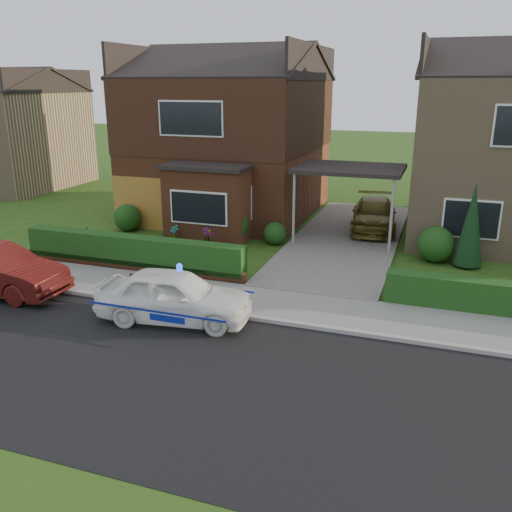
% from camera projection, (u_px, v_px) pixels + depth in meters
% --- Properties ---
extents(ground, '(120.00, 120.00, 0.00)m').
position_uv_depth(ground, '(246.00, 389.00, 10.49)').
color(ground, '#1D4312').
rests_on(ground, ground).
extents(road, '(60.00, 6.00, 0.02)m').
position_uv_depth(road, '(246.00, 389.00, 10.49)').
color(road, black).
rests_on(road, ground).
extents(kerb, '(60.00, 0.16, 0.12)m').
position_uv_depth(kerb, '(289.00, 323.00, 13.22)').
color(kerb, '#9E9993').
rests_on(kerb, ground).
extents(sidewalk, '(60.00, 2.00, 0.10)m').
position_uv_depth(sidewalk, '(300.00, 308.00, 14.17)').
color(sidewalk, slate).
rests_on(sidewalk, ground).
extents(driveway, '(3.80, 12.00, 0.12)m').
position_uv_depth(driveway, '(346.00, 239.00, 20.37)').
color(driveway, '#666059').
rests_on(driveway, ground).
extents(house_left, '(7.50, 9.53, 7.25)m').
position_uv_depth(house_left, '(231.00, 127.00, 23.64)').
color(house_left, brown).
rests_on(house_left, ground).
extents(carport_link, '(3.80, 3.00, 2.77)m').
position_uv_depth(carport_link, '(350.00, 170.00, 19.54)').
color(carport_link, black).
rests_on(carport_link, ground).
extents(garage_door, '(2.20, 0.10, 2.10)m').
position_uv_depth(garage_door, '(138.00, 203.00, 21.70)').
color(garage_door, brown).
rests_on(garage_door, ground).
extents(dwarf_wall, '(7.70, 0.25, 0.36)m').
position_uv_depth(dwarf_wall, '(131.00, 266.00, 17.01)').
color(dwarf_wall, brown).
rests_on(dwarf_wall, ground).
extents(hedge_left, '(7.50, 0.55, 0.90)m').
position_uv_depth(hedge_left, '(134.00, 269.00, 17.20)').
color(hedge_left, '#133711').
rests_on(hedge_left, ground).
extents(shrub_left_far, '(1.08, 1.08, 1.08)m').
position_uv_depth(shrub_left_far, '(128.00, 218.00, 21.52)').
color(shrub_left_far, '#133711').
rests_on(shrub_left_far, ground).
extents(shrub_left_mid, '(1.32, 1.32, 1.32)m').
position_uv_depth(shrub_left_mid, '(231.00, 225.00, 19.90)').
color(shrub_left_mid, '#133711').
rests_on(shrub_left_mid, ground).
extents(shrub_left_near, '(0.84, 0.84, 0.84)m').
position_uv_depth(shrub_left_near, '(275.00, 233.00, 19.75)').
color(shrub_left_near, '#133711').
rests_on(shrub_left_near, ground).
extents(shrub_right_near, '(1.20, 1.20, 1.20)m').
position_uv_depth(shrub_right_near, '(436.00, 244.00, 17.77)').
color(shrub_right_near, '#133711').
rests_on(shrub_right_near, ground).
extents(conifer_a, '(0.90, 0.90, 2.60)m').
position_uv_depth(conifer_a, '(471.00, 228.00, 17.06)').
color(conifer_a, black).
rests_on(conifer_a, ground).
extents(neighbour_left, '(6.50, 7.00, 5.20)m').
position_uv_depth(neighbour_left, '(9.00, 140.00, 30.32)').
color(neighbour_left, '#9C8060').
rests_on(neighbour_left, ground).
extents(police_car, '(3.53, 4.00, 1.47)m').
position_uv_depth(police_car, '(174.00, 296.00, 13.31)').
color(police_car, white).
rests_on(police_car, ground).
extents(driveway_car, '(2.12, 4.27, 1.19)m').
position_uv_depth(driveway_car, '(374.00, 214.00, 21.29)').
color(driveway_car, brown).
rests_on(driveway_car, driveway).
extents(potted_plant_a, '(0.44, 0.36, 0.72)m').
position_uv_depth(potted_plant_a, '(175.00, 235.00, 19.69)').
color(potted_plant_a, gray).
rests_on(potted_plant_a, ground).
extents(potted_plant_b, '(0.58, 0.58, 0.83)m').
position_uv_depth(potted_plant_b, '(83.00, 239.00, 19.03)').
color(potted_plant_b, gray).
rests_on(potted_plant_b, ground).
extents(potted_plant_c, '(0.64, 0.64, 0.86)m').
position_uv_depth(potted_plant_c, '(208.00, 241.00, 18.81)').
color(potted_plant_c, gray).
rests_on(potted_plant_c, ground).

